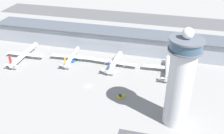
# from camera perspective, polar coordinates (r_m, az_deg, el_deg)

# --- Properties ---
(ground_plane) EXTENTS (1000.00, 1000.00, 0.00)m
(ground_plane) POSITION_cam_1_polar(r_m,az_deg,el_deg) (196.20, -5.45, -4.35)
(ground_plane) COLOR gray
(terminal_building) EXTENTS (242.39, 25.00, 19.03)m
(terminal_building) POSITION_cam_1_polar(r_m,az_deg,el_deg) (250.01, -0.34, 6.36)
(terminal_building) COLOR #9399A3
(terminal_building) RESTS_ON ground
(runway_strip) EXTENTS (363.58, 44.00, 0.01)m
(runway_strip) POSITION_cam_1_polar(r_m,az_deg,el_deg) (341.72, 3.80, 11.29)
(runway_strip) COLOR #515154
(runway_strip) RESTS_ON ground
(control_tower) EXTENTS (19.11, 19.11, 63.94)m
(control_tower) POSITION_cam_1_polar(r_m,az_deg,el_deg) (150.71, 15.32, -3.14)
(control_tower) COLOR silver
(control_tower) RESTS_ON ground
(airplane_gate_alpha) EXTENTS (35.86, 45.73, 13.27)m
(airplane_gate_alpha) POSITION_cam_1_polar(r_m,az_deg,el_deg) (245.90, -19.39, 2.77)
(airplane_gate_alpha) COLOR white
(airplane_gate_alpha) RESTS_ON ground
(airplane_gate_bravo) EXTENTS (40.46, 35.94, 12.08)m
(airplane_gate_bravo) POSITION_cam_1_polar(r_m,az_deg,el_deg) (231.00, -9.14, 2.36)
(airplane_gate_bravo) COLOR silver
(airplane_gate_bravo) RESTS_ON ground
(airplane_gate_charlie) EXTENTS (41.07, 35.46, 13.75)m
(airplane_gate_charlie) POSITION_cam_1_polar(r_m,az_deg,el_deg) (219.40, 0.61, 1.13)
(airplane_gate_charlie) COLOR white
(airplane_gate_charlie) RESTS_ON ground
(airplane_gate_delta) EXTENTS (41.07, 37.85, 12.47)m
(airplane_gate_delta) POSITION_cam_1_polar(r_m,az_deg,el_deg) (215.54, 12.61, -0.15)
(airplane_gate_delta) COLOR white
(airplane_gate_delta) RESTS_ON ground
(service_truck_catering) EXTENTS (3.83, 7.19, 2.58)m
(service_truck_catering) POSITION_cam_1_polar(r_m,az_deg,el_deg) (231.48, -8.60, 1.51)
(service_truck_catering) COLOR black
(service_truck_catering) RESTS_ON ground
(service_truck_fuel) EXTENTS (5.84, 5.49, 2.49)m
(service_truck_fuel) POSITION_cam_1_polar(r_m,az_deg,el_deg) (183.20, 2.03, -6.72)
(service_truck_fuel) COLOR black
(service_truck_fuel) RESTS_ON ground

